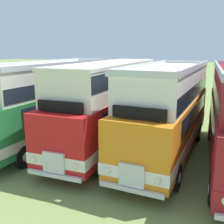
% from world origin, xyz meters
% --- Properties ---
extents(bus_first_in_row, '(3.05, 11.47, 4.52)m').
position_xyz_m(bus_first_in_row, '(-9.90, 0.08, 2.36)').
color(bus_first_in_row, '#237538').
rests_on(bus_first_in_row, ground).
extents(bus_second_in_row, '(2.71, 11.03, 4.49)m').
position_xyz_m(bus_second_in_row, '(-6.60, 0.36, 2.47)').
color(bus_second_in_row, red).
rests_on(bus_second_in_row, ground).
extents(bus_third_in_row, '(3.03, 9.91, 4.52)m').
position_xyz_m(bus_third_in_row, '(-3.30, -0.18, 2.35)').
color(bus_third_in_row, orange).
rests_on(bus_third_in_row, ground).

